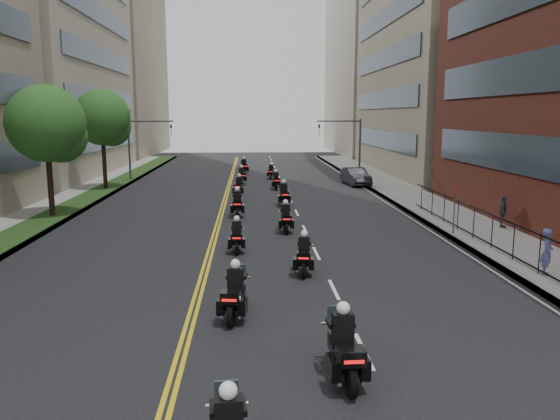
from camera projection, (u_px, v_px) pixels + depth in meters
The scene contains 25 objects.
sidewalk_right at pixel (437, 210), 34.11m from camera, with size 4.00×90.00×0.15m, color gray.
sidewalk_left at pixel (45, 214), 32.79m from camera, with size 4.00×90.00×0.15m, color gray.
grass_strip at pixel (59, 212), 32.81m from camera, with size 2.00×90.00×0.04m, color #193914.
building_right_tan at pixel (459, 23), 54.67m from camera, with size 15.11×28.00×30.00m.
building_right_far at pixel (385, 69), 84.52m from camera, with size 15.00×28.00×26.00m, color #AEA28C.
building_left_far at pixel (100, 67), 82.13m from camera, with size 16.00×28.00×26.00m, color gray.
iron_fence at pixel (526, 247), 21.13m from camera, with size 0.05×28.00×1.50m.
street_trees at pixel (8, 133), 25.68m from camera, with size 4.40×38.40×7.98m.
traffic_signal_right at pixel (350, 140), 50.07m from camera, with size 4.09×0.20×5.60m.
traffic_signal_left at pixel (140, 140), 49.02m from camera, with size 4.09×0.20×5.60m.
motorcycle_1 at pixel (344, 350), 12.34m from camera, with size 0.58×2.46×1.82m.
motorcycle_2 at pixel (235, 295), 16.17m from camera, with size 0.73×2.38×1.76m.
motorcycle_3 at pixel (304, 256), 20.75m from camera, with size 0.66×2.23×1.65m.
motorcycle_4 at pixel (237, 237), 24.09m from camera, with size 0.49×2.14×1.58m.
motorcycle_5 at pixel (286, 219), 28.13m from camera, with size 0.52×2.25×1.66m.
motorcycle_6 at pixel (237, 205), 32.39m from camera, with size 0.55×2.39×1.76m.
motorcycle_7 at pixel (284, 195), 36.11m from camera, with size 0.55×2.39×1.76m.
motorcycle_8 at pixel (239, 187), 40.26m from camera, with size 0.67×2.29×1.69m.
motorcycle_9 at pixel (276, 181), 44.19m from camera, with size 0.51×2.20×1.62m.
motorcycle_10 at pixel (242, 176), 47.71m from camera, with size 0.61×2.21×1.63m.
motorcycle_11 at pixel (271, 172), 51.49m from camera, with size 0.59×2.06×1.52m.
motorcycle_12 at pixel (244, 167), 55.64m from camera, with size 0.70×2.37×1.75m.
parked_sedan at pixel (355, 176), 46.79m from camera, with size 1.59×4.55×1.50m, color black.
pedestrian_a at pixel (547, 252), 20.00m from camera, with size 0.63×0.41×1.73m, color #535799.
pedestrian_c at pixel (503, 211), 28.44m from camera, with size 0.99×0.41×1.69m, color #414349.
Camera 1 is at (0.32, -7.99, 5.98)m, focal length 35.00 mm.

